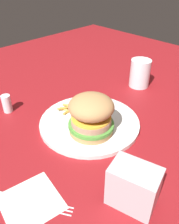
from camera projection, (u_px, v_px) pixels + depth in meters
ground_plane at (98, 121)px, 0.68m from camera, size 1.60×1.60×0.00m
plate at (90, 122)px, 0.67m from camera, size 0.28×0.28×0.01m
sandwich at (91, 114)px, 0.60m from camera, size 0.12×0.12×0.11m
fries_pile at (76, 109)px, 0.71m from camera, size 0.09×0.10×0.01m
napkin at (31, 202)px, 0.46m from camera, size 0.13×0.13×0.00m
fork at (31, 201)px, 0.46m from camera, size 0.10×0.16×0.00m
drink_glass at (140, 75)px, 0.84m from camera, size 0.07×0.07×0.10m
napkin_dispenser at (133, 187)px, 0.43m from camera, size 0.08×0.10×0.09m
salt_shaker at (7, 104)px, 0.71m from camera, size 0.03×0.03×0.06m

